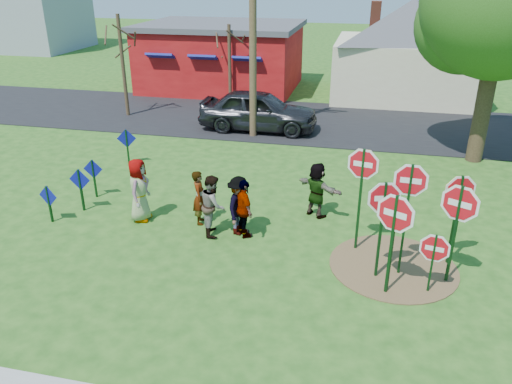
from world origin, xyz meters
TOP-DOWN VIEW (x-y plane):
  - ground at (0.00, 0.00)m, footprint 120.00×120.00m
  - road at (0.00, 11.50)m, footprint 120.00×7.50m
  - dirt_patch at (4.50, -1.00)m, footprint 3.20×3.20m
  - red_building at (-5.50, 17.99)m, footprint 9.40×7.69m
  - cream_house at (5.50, 18.00)m, footprint 9.40×9.40m
  - distant_building at (-28.00, 30.00)m, footprint 10.00×8.00m
  - stop_sign_a at (4.31, -2.16)m, footprint 1.08×0.55m
  - stop_sign_b at (3.53, -0.30)m, footprint 1.07×0.25m
  - stop_sign_c at (4.62, -1.28)m, footprint 1.06×0.11m
  - stop_sign_d at (5.85, -0.52)m, footprint 1.01×0.34m
  - stop_sign_e at (5.26, -1.90)m, footprint 0.91×0.20m
  - stop_sign_f at (5.73, -1.37)m, footprint 1.06×0.55m
  - stop_sign_g at (4.07, -1.53)m, footprint 1.03×0.29m
  - blue_diamond_a at (-5.36, -0.71)m, footprint 0.65×0.14m
  - blue_diamond_b at (-4.84, 0.20)m, footprint 0.70×0.07m
  - blue_diamond_c at (-4.97, 1.20)m, footprint 0.65×0.07m
  - blue_diamond_d at (-5.28, 4.25)m, footprint 0.71×0.20m
  - person_a at (-2.82, 0.03)m, footprint 0.68×0.98m
  - person_b at (-1.02, 0.22)m, footprint 0.52×0.67m
  - person_c at (-0.45, -0.30)m, footprint 0.89×1.01m
  - person_d at (0.25, -0.15)m, footprint 0.71×1.15m
  - person_e at (0.44, -0.30)m, footprint 0.92×1.05m
  - person_f at (2.25, 1.44)m, footprint 1.60×1.28m
  - suv at (-1.35, 9.60)m, footprint 5.39×2.19m
  - utility_pole at (-1.38, 8.68)m, footprint 2.44×0.31m
  - leafy_tree at (7.91, 7.61)m, footprint 6.21×5.66m
  - bare_tree_west at (-8.40, 10.60)m, footprint 1.80×1.80m
  - bare_tree_east at (-3.95, 14.18)m, footprint 1.80×1.80m

SIDE VIEW (x-z plane):
  - ground at x=0.00m, z-range 0.00..0.00m
  - dirt_patch at x=4.50m, z-range 0.00..0.03m
  - road at x=0.00m, z-range 0.00..0.04m
  - blue_diamond_a at x=-5.36m, z-range 0.13..1.30m
  - blue_diamond_c at x=-4.97m, z-range 0.16..1.47m
  - person_b at x=-1.02m, z-range 0.00..1.64m
  - person_e at x=0.44m, z-range 0.00..1.71m
  - person_f at x=2.25m, z-range 0.00..1.71m
  - blue_diamond_d at x=-5.28m, z-range 0.16..1.55m
  - blue_diamond_b at x=-4.84m, z-range 0.16..1.55m
  - person_d at x=0.25m, z-range 0.00..1.72m
  - person_c at x=-0.45m, z-range 0.00..1.76m
  - suv at x=-1.35m, z-range 0.04..1.87m
  - person_a at x=-2.82m, z-range 0.00..1.92m
  - stop_sign_e at x=5.26m, z-range 0.25..1.88m
  - stop_sign_a at x=4.31m, z-range 0.50..3.15m
  - stop_sign_d at x=5.85m, z-range 0.55..3.12m
  - stop_sign_g at x=4.07m, z-range 0.53..3.18m
  - stop_sign_f at x=5.73m, z-range 0.56..3.22m
  - red_building at x=-5.50m, z-range 0.02..3.92m
  - stop_sign_c at x=4.62m, z-range 0.63..3.66m
  - stop_sign_b at x=3.53m, z-range 0.68..3.66m
  - bare_tree_east at x=-3.95m, z-range 0.62..4.85m
  - cream_house at x=5.50m, z-range -0.33..6.17m
  - bare_tree_west at x=-8.40m, z-range 0.73..5.67m
  - distant_building at x=-28.00m, z-range 0.00..8.00m
  - utility_pole at x=-1.38m, z-range 0.26..10.24m
  - leafy_tree at x=7.91m, z-range 1.27..10.09m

